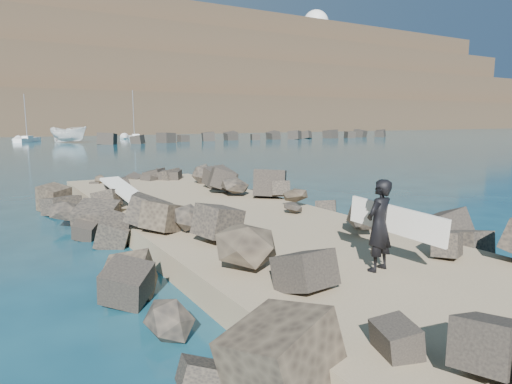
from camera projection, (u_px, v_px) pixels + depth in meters
ground at (238, 238)px, 13.30m from camera, size 800.00×800.00×0.00m
jetty at (276, 244)px, 11.55m from camera, size 6.00×26.00×0.60m
riprap_left at (159, 248)px, 10.48m from camera, size 2.60×22.00×1.00m
riprap_right at (349, 220)px, 13.42m from camera, size 2.60×22.00×1.00m
breakwater_secondary at (263, 136)px, 77.56m from camera, size 52.00×4.00×1.20m
headland at (33, 81)px, 151.43m from camera, size 360.00×140.00×32.00m
surfboard_resting at (126, 194)px, 14.63m from camera, size 1.07×2.70×0.09m
boat_imported at (69, 134)px, 67.63m from camera, size 5.91×6.48×2.47m
surfer_with_board at (382, 225)px, 8.52m from camera, size 0.99×2.15×1.74m
radome at (316, 27)px, 191.82m from camera, size 10.63×10.63×16.82m
sailboat_d at (135, 138)px, 78.30m from camera, size 2.98×7.21×8.49m
sailboat_b at (27, 140)px, 69.82m from camera, size 4.25×5.84×7.38m
headland_buildings at (55, 23)px, 145.44m from camera, size 137.50×30.50×5.00m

